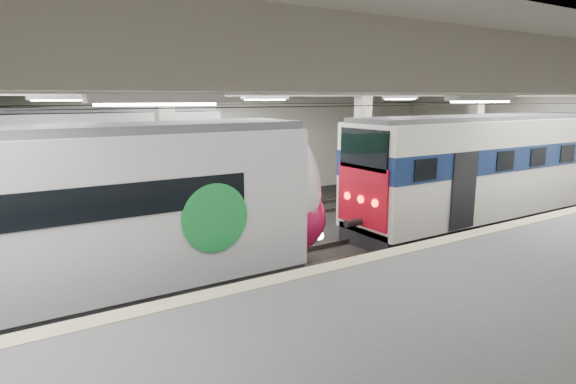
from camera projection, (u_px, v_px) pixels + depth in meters
station_hall at (336, 164)px, 12.66m from camera, size 36.00×24.00×5.75m
modern_emu at (105, 218)px, 11.42m from camera, size 13.43×2.77×4.35m
older_rer at (486, 167)px, 18.92m from camera, size 12.91×2.85×4.28m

